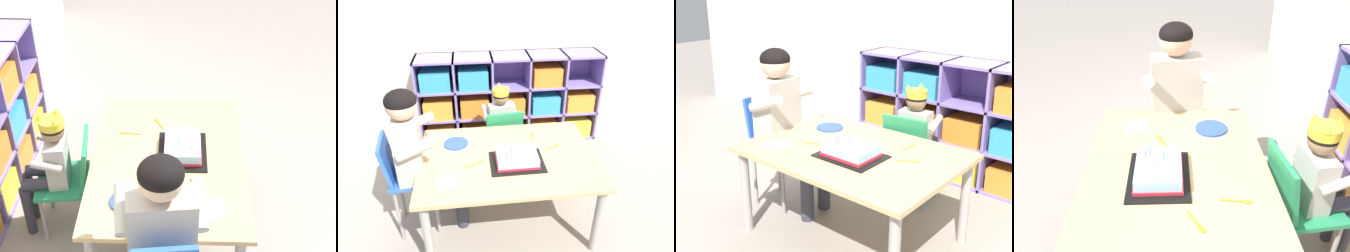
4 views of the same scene
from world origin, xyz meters
The scene contains 14 objects.
ground centered at (0.00, 0.00, 0.00)m, with size 16.00×16.00×0.00m, color gray.
classroom_back_wall centered at (0.00, 1.41, 1.37)m, with size 6.81×0.10×2.75m, color beige.
storage_cubby_shelf centered at (0.14, 1.18, 0.40)m, with size 1.83×0.35×0.92m.
activity_table centered at (0.00, 0.00, 0.49)m, with size 1.20×0.85×0.56m.
classroom_chair_blue centered at (0.03, 0.57, 0.38)m, with size 0.36×0.36×0.65m.
child_with_crown centered at (0.02, 0.68, 0.52)m, with size 0.31×0.31×0.83m.
classroom_chair_adult_side centered at (-0.70, 0.01, 0.46)m, with size 0.36×0.34×0.75m.
adult_helper_seated centered at (-0.58, 0.02, 0.67)m, with size 0.45×0.43×1.08m.
birthday_cake_on_tray centered at (0.05, -0.08, 0.59)m, with size 0.36×0.27×0.11m.
paper_plate_stack centered at (-0.35, 0.20, 0.57)m, with size 0.18×0.18×0.01m, color blue.
paper_napkin_square centered at (-0.40, -0.22, 0.56)m, with size 0.14×0.14×0.00m, color white.
fork_near_cake_tray centered at (0.33, 0.07, 0.56)m, with size 0.12×0.07×0.00m.
fork_scattered_mid_table centered at (-0.24, -0.07, 0.56)m, with size 0.13×0.08×0.00m.
fork_at_table_front_edge centered at (0.22, 0.24, 0.56)m, with size 0.03×0.13×0.00m.
Camera 2 is at (-0.23, -1.73, 1.77)m, focal length 33.08 mm.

